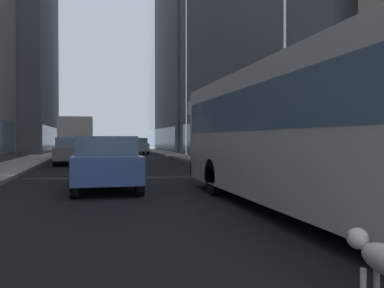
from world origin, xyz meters
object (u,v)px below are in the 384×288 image
(box_truck, at_px, (77,137))
(dalmatian_dog, at_px, (382,260))
(transit_bus, at_px, (325,127))
(car_silver_sedan, at_px, (138,146))
(car_grey_wagon, at_px, (72,151))
(car_red_coupe, at_px, (101,153))
(car_blue_hatchback, at_px, (106,162))

(box_truck, bearing_deg, dalmatian_dog, -82.64)
(transit_bus, height_order, car_silver_sedan, transit_bus)
(transit_bus, relative_size, car_grey_wagon, 2.79)
(transit_bus, relative_size, dalmatian_dog, 11.98)
(car_red_coupe, relative_size, car_silver_sedan, 0.95)
(car_silver_sedan, xyz_separation_m, dalmatian_dog, (-1.96, -36.89, -0.31))
(transit_bus, distance_m, car_red_coupe, 13.76)
(car_grey_wagon, height_order, car_silver_sedan, same)
(car_silver_sedan, height_order, dalmatian_dog, car_silver_sedan)
(box_truck, xyz_separation_m, dalmatian_dog, (3.64, -28.18, -1.15))
(car_silver_sedan, distance_m, car_blue_hatchback, 27.82)
(dalmatian_dog, bearing_deg, car_silver_sedan, 86.96)
(transit_bus, distance_m, car_blue_hatchback, 6.84)
(car_red_coupe, relative_size, car_grey_wagon, 0.95)
(dalmatian_dog, bearing_deg, car_blue_hatchback, 102.30)
(transit_bus, distance_m, dalmatian_dog, 4.54)
(car_silver_sedan, relative_size, dalmatian_dog, 4.29)
(car_blue_hatchback, xyz_separation_m, dalmatian_dog, (2.04, -9.35, -0.31))
(car_grey_wagon, bearing_deg, car_silver_sedan, 70.03)
(car_grey_wagon, height_order, dalmatian_dog, car_grey_wagon)
(car_grey_wagon, xyz_separation_m, car_silver_sedan, (5.60, 15.41, -0.00))
(car_silver_sedan, xyz_separation_m, car_blue_hatchback, (-4.00, -27.53, 0.00))
(car_red_coupe, distance_m, car_silver_sedan, 20.26)
(car_red_coupe, bearing_deg, car_grey_wagon, 109.74)
(transit_bus, relative_size, car_red_coupe, 2.94)
(car_red_coupe, height_order, car_blue_hatchback, same)
(box_truck, distance_m, dalmatian_dog, 28.44)
(car_red_coupe, distance_m, car_grey_wagon, 4.74)
(car_blue_hatchback, distance_m, dalmatian_dog, 9.58)
(car_blue_hatchback, distance_m, box_truck, 18.92)
(dalmatian_dog, bearing_deg, car_grey_wagon, 99.62)
(car_red_coupe, bearing_deg, car_blue_hatchback, -90.00)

